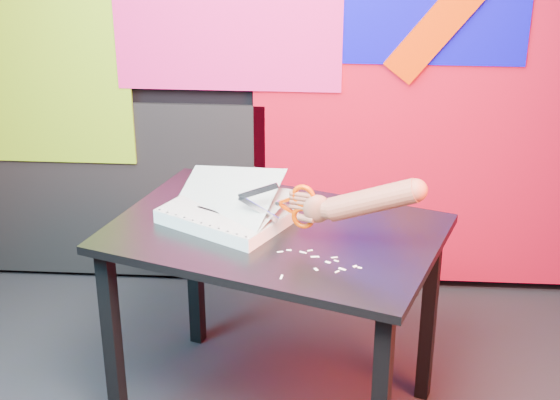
{
  "coord_description": "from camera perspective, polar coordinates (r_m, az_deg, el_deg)",
  "views": [
    {
      "loc": [
        0.2,
        -2.03,
        2.04
      ],
      "look_at": [
        0.03,
        0.51,
        0.87
      ],
      "focal_mm": 55.0,
      "sensor_mm": 36.0,
      "label": 1
    }
  ],
  "objects": [
    {
      "name": "hand_forearm",
      "position": [
        2.67,
        5.54,
        -0.1
      ],
      "size": [
        0.42,
        0.16,
        0.2
      ],
      "rotation": [
        0.0,
        0.0,
        -0.28
      ],
      "color": "brown",
      "rests_on": "work_table"
    },
    {
      "name": "room",
      "position": [
        2.16,
        -1.73,
        5.97
      ],
      "size": [
        3.01,
        3.01,
        2.71
      ],
      "color": "black",
      "rests_on": "ground"
    },
    {
      "name": "work_table",
      "position": [
        2.93,
        -0.36,
        -3.8
      ],
      "size": [
        1.26,
        1.04,
        0.75
      ],
      "rotation": [
        0.0,
        0.0,
        -0.33
      ],
      "color": "black",
      "rests_on": "ground"
    },
    {
      "name": "scissors",
      "position": [
        2.74,
        1.19,
        -0.4
      ],
      "size": [
        0.26,
        0.08,
        0.15
      ],
      "rotation": [
        0.0,
        0.0,
        -0.28
      ],
      "color": "silver",
      "rests_on": "printout_stack"
    },
    {
      "name": "paper_clippings",
      "position": [
        2.68,
        2.67,
        -4.14
      ],
      "size": [
        0.27,
        0.2,
        0.0
      ],
      "color": "white",
      "rests_on": "work_table"
    },
    {
      "name": "backdrop",
      "position": [
        3.66,
        1.5,
        7.39
      ],
      "size": [
        2.88,
        0.05,
        2.08
      ],
      "color": "red",
      "rests_on": "ground"
    },
    {
      "name": "printout_stack",
      "position": [
        2.93,
        -3.59,
        -0.95
      ],
      "size": [
        0.49,
        0.45,
        0.21
      ],
      "rotation": [
        0.0,
        0.0,
        -0.52
      ],
      "color": "white",
      "rests_on": "work_table"
    }
  ]
}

